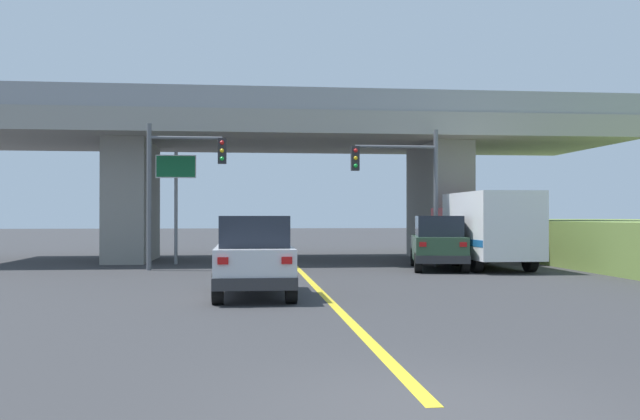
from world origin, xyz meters
name	(u,v)px	position (x,y,z in m)	size (l,w,h in m)	color
ground	(289,260)	(0.00, 24.86, 0.00)	(160.00, 160.00, 0.00)	#353538
overpass_bridge	(289,153)	(0.00, 24.86, 4.93)	(29.71, 9.12, 7.15)	gray
lane_divider_stripe	(321,292)	(0.00, 11.19, 0.00)	(0.20, 22.37, 0.01)	yellow
suv_lead	(254,256)	(-1.78, 10.35, 1.01)	(1.94, 4.31, 2.02)	silver
suv_crossing	(438,243)	(5.21, 18.37, 1.01)	(2.69, 4.75, 2.02)	#2D4C33
box_truck	(484,228)	(7.18, 18.89, 1.54)	(2.33, 6.92, 2.89)	red
traffic_signal_nearside	(407,179)	(4.36, 19.89, 3.48)	(3.50, 0.36, 5.45)	#56595E
traffic_signal_farside	(176,176)	(-4.57, 19.17, 3.52)	(2.94, 0.36, 5.44)	#56595E
highway_sign	(176,181)	(-4.88, 22.34, 3.49)	(1.67, 0.17, 4.72)	slate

